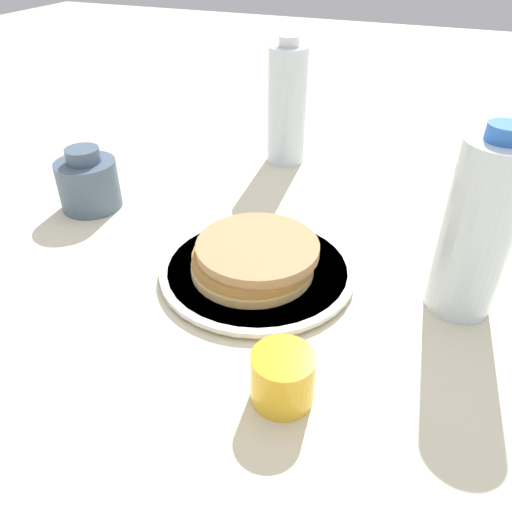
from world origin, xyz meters
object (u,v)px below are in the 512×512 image
at_px(pancake_stack, 255,257).
at_px(cream_jug, 88,182).
at_px(plate, 256,272).
at_px(water_bottle_mid, 477,230).
at_px(juice_glass, 283,377).
at_px(water_bottle_far, 287,106).

relative_size(pancake_stack, cream_jug, 1.68).
xyz_separation_m(plate, water_bottle_mid, (0.04, -0.26, 0.11)).
distance_m(pancake_stack, juice_glass, 0.21).
height_order(cream_jug, water_bottle_far, water_bottle_far).
relative_size(plate, water_bottle_mid, 1.13).
height_order(juice_glass, cream_jug, cream_jug).
bearing_deg(juice_glass, cream_jug, 59.05).
bearing_deg(cream_jug, water_bottle_mid, -93.75).
relative_size(juice_glass, cream_jug, 0.62).
bearing_deg(water_bottle_far, pancake_stack, -166.60).
bearing_deg(water_bottle_far, juice_glass, -160.84).
distance_m(pancake_stack, water_bottle_mid, 0.28).
distance_m(water_bottle_mid, water_bottle_far, 0.50).
bearing_deg(plate, water_bottle_mid, -81.43).
distance_m(plate, cream_jug, 0.34).
xyz_separation_m(cream_jug, water_bottle_far, (0.31, -0.24, 0.07)).
bearing_deg(plate, pancake_stack, 86.04).
height_order(plate, cream_jug, cream_jug).
distance_m(plate, pancake_stack, 0.02).
relative_size(cream_jug, water_bottle_mid, 0.44).
height_order(plate, water_bottle_far, water_bottle_far).
bearing_deg(water_bottle_far, water_bottle_mid, -134.36).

